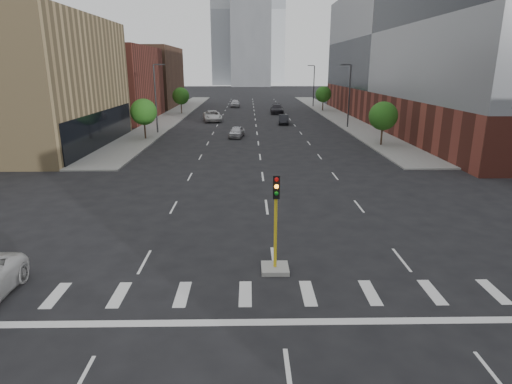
{
  "coord_description": "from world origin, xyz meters",
  "views": [
    {
      "loc": [
        -1.13,
        -8.19,
        8.67
      ],
      "look_at": [
        -0.77,
        12.88,
        2.5
      ],
      "focal_mm": 30.0,
      "sensor_mm": 36.0,
      "label": 1
    }
  ],
  "objects_px": {
    "car_far_left": "(212,116)",
    "car_mid_right": "(284,120)",
    "median_traffic_signal": "(275,251)",
    "car_near_left": "(237,132)",
    "car_distant": "(235,103)",
    "car_deep_right": "(277,109)"
  },
  "relations": [
    {
      "from": "median_traffic_signal",
      "to": "car_mid_right",
      "type": "distance_m",
      "value": 50.83
    },
    {
      "from": "car_deep_right",
      "to": "car_near_left",
      "type": "bearing_deg",
      "value": -102.29
    },
    {
      "from": "car_far_left",
      "to": "car_mid_right",
      "type": "bearing_deg",
      "value": -28.58
    },
    {
      "from": "median_traffic_signal",
      "to": "car_distant",
      "type": "xyz_separation_m",
      "value": [
        -4.16,
        80.81,
        -0.12
      ]
    },
    {
      "from": "car_deep_right",
      "to": "car_far_left",
      "type": "bearing_deg",
      "value": -132.56
    },
    {
      "from": "median_traffic_signal",
      "to": "car_mid_right",
      "type": "bearing_deg",
      "value": 85.05
    },
    {
      "from": "median_traffic_signal",
      "to": "car_far_left",
      "type": "relative_size",
      "value": 0.72
    },
    {
      "from": "car_deep_right",
      "to": "car_distant",
      "type": "relative_size",
      "value": 1.18
    },
    {
      "from": "car_far_left",
      "to": "median_traffic_signal",
      "type": "bearing_deg",
      "value": -91.95
    },
    {
      "from": "car_near_left",
      "to": "car_distant",
      "type": "distance_m",
      "value": 43.27
    },
    {
      "from": "median_traffic_signal",
      "to": "car_distant",
      "type": "distance_m",
      "value": 80.92
    },
    {
      "from": "median_traffic_signal",
      "to": "car_near_left",
      "type": "distance_m",
      "value": 37.67
    },
    {
      "from": "car_mid_right",
      "to": "car_far_left",
      "type": "relative_size",
      "value": 0.71
    },
    {
      "from": "car_near_left",
      "to": "car_far_left",
      "type": "bearing_deg",
      "value": 112.42
    },
    {
      "from": "car_mid_right",
      "to": "car_deep_right",
      "type": "height_order",
      "value": "car_deep_right"
    },
    {
      "from": "car_near_left",
      "to": "car_distant",
      "type": "height_order",
      "value": "car_distant"
    },
    {
      "from": "car_mid_right",
      "to": "car_distant",
      "type": "relative_size",
      "value": 0.87
    },
    {
      "from": "car_far_left",
      "to": "car_deep_right",
      "type": "bearing_deg",
      "value": 36.72
    },
    {
      "from": "car_far_left",
      "to": "car_deep_right",
      "type": "distance_m",
      "value": 16.6
    },
    {
      "from": "car_distant",
      "to": "car_near_left",
      "type": "bearing_deg",
      "value": -88.78
    },
    {
      "from": "car_near_left",
      "to": "car_distant",
      "type": "relative_size",
      "value": 0.83
    },
    {
      "from": "median_traffic_signal",
      "to": "car_deep_right",
      "type": "xyz_separation_m",
      "value": [
        4.35,
        66.62,
        -0.11
      ]
    }
  ]
}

